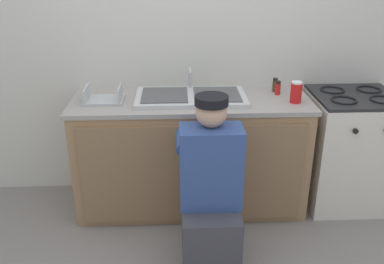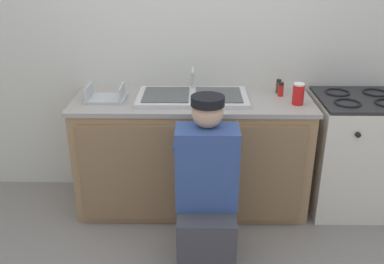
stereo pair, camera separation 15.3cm
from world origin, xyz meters
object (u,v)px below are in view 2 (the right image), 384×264
Objects in this scene: plumber_person at (206,197)px; soda_cup_red at (298,94)px; sink_double_basin at (192,96)px; dish_rack_tray at (106,97)px; stove_range at (353,153)px; spice_bottle_pepper at (279,86)px; spice_bottle_red at (281,89)px.

soda_cup_red is at bearing 41.22° from plumber_person.
sink_double_basin is 0.63m from dish_rack_tray.
spice_bottle_pepper reaches higher than stove_range.
plumber_person is at bearing -138.78° from soda_cup_red.
spice_bottle_red is at bearing -86.55° from spice_bottle_pepper.
spice_bottle_pepper is at bearing 13.21° from sink_double_basin.
soda_cup_red is at bearing -7.92° from sink_double_basin.
sink_double_basin is at bearing 2.79° from dish_rack_tray.
dish_rack_tray is (-1.85, -0.03, 0.46)m from stove_range.
sink_double_basin is 0.66m from spice_bottle_red.
soda_cup_red is (0.74, -0.10, 0.06)m from sink_double_basin.
soda_cup_red is at bearing -168.27° from stove_range.
sink_double_basin is 1.31m from stove_range.
soda_cup_red is at bearing -3.05° from dish_rack_tray.
soda_cup_red is (0.65, 0.57, 0.49)m from plumber_person.
sink_double_basin reaches higher than spice_bottle_pepper.
stove_range is 8.62× the size of spice_bottle_pepper.
sink_double_basin is at bearing 172.08° from soda_cup_red.
spice_bottle_red is (-0.09, 0.18, -0.02)m from soda_cup_red.
spice_bottle_red reaches higher than stove_range.
spice_bottle_red is at bearing 116.01° from soda_cup_red.
plumber_person is at bearing -41.47° from dish_rack_tray.
stove_range is 5.96× the size of soda_cup_red.
plumber_person reaches higher than spice_bottle_red.
sink_double_basin is at bearing 98.24° from plumber_person.
plumber_person reaches higher than soda_cup_red.
dish_rack_tray is at bearing 138.53° from plumber_person.
spice_bottle_pepper is (-0.58, 0.15, 0.48)m from stove_range.
dish_rack_tray is at bearing -175.23° from spice_bottle_red.
stove_range is 0.77m from spice_bottle_pepper.
dish_rack_tray is at bearing -177.21° from sink_double_basin.
dish_rack_tray is 1.37m from soda_cup_red.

